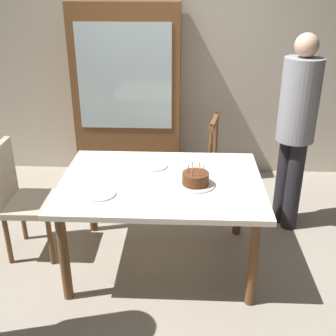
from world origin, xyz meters
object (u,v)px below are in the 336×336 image
object	(u,v)px
plate_near_celebrant	(100,194)
plate_far_side	(154,166)
chair_spindle_back	(194,167)
china_cabinet	(128,96)
birthday_cake	(195,180)
chair_upholstered	(20,194)
dining_table	(161,190)
person_guest	(296,123)

from	to	relation	value
plate_near_celebrant	plate_far_side	size ratio (longest dim) A/B	1.00
chair_spindle_back	china_cabinet	size ratio (longest dim) A/B	0.50
birthday_cake	china_cabinet	bearing A→B (deg)	113.04
birthday_cake	chair_upholstered	size ratio (longest dim) A/B	0.29
dining_table	chair_spindle_back	world-z (taller)	chair_spindle_back
plate_far_side	chair_spindle_back	size ratio (longest dim) A/B	0.23
birthday_cake	chair_spindle_back	xyz separation A→B (m)	(0.01, 0.93, -0.32)
plate_near_celebrant	chair_spindle_back	world-z (taller)	chair_spindle_back
plate_near_celebrant	chair_spindle_back	distance (m)	1.33
dining_table	chair_spindle_back	distance (m)	0.92
birthday_cake	plate_far_side	size ratio (longest dim) A/B	1.27
chair_spindle_back	chair_upholstered	size ratio (longest dim) A/B	1.00
dining_table	chair_spindle_back	xyz separation A→B (m)	(0.26, 0.86, -0.19)
chair_spindle_back	dining_table	bearing A→B (deg)	-106.98
dining_table	person_guest	size ratio (longest dim) A/B	0.87
birthday_cake	china_cabinet	distance (m)	1.78
dining_table	person_guest	bearing A→B (deg)	29.91
person_guest	chair_upholstered	bearing A→B (deg)	-166.63
china_cabinet	birthday_cake	bearing A→B (deg)	-66.96
plate_near_celebrant	person_guest	world-z (taller)	person_guest
plate_near_celebrant	chair_spindle_back	size ratio (longest dim) A/B	0.23
dining_table	china_cabinet	xyz separation A→B (m)	(-0.44, 1.56, 0.30)
plate_far_side	china_cabinet	distance (m)	1.38
chair_spindle_back	china_cabinet	distance (m)	1.11
plate_near_celebrant	plate_far_side	world-z (taller)	same
dining_table	chair_spindle_back	size ratio (longest dim) A/B	1.57
plate_near_celebrant	dining_table	bearing A→B (deg)	30.89
chair_upholstered	china_cabinet	size ratio (longest dim) A/B	0.50
plate_far_side	person_guest	size ratio (longest dim) A/B	0.13
birthday_cake	plate_far_side	bearing A→B (deg)	135.76
plate_near_celebrant	chair_upholstered	bearing A→B (deg)	154.30
plate_near_celebrant	chair_spindle_back	xyz separation A→B (m)	(0.67, 1.11, -0.28)
dining_table	plate_near_celebrant	size ratio (longest dim) A/B	6.79
dining_table	plate_far_side	size ratio (longest dim) A/B	6.79
dining_table	person_guest	xyz separation A→B (m)	(1.11, 0.64, 0.33)
plate_near_celebrant	chair_upholstered	world-z (taller)	chair_upholstered
plate_near_celebrant	person_guest	xyz separation A→B (m)	(1.52, 0.88, 0.24)
plate_near_celebrant	person_guest	distance (m)	1.77
dining_table	plate_near_celebrant	world-z (taller)	plate_near_celebrant
chair_spindle_back	person_guest	distance (m)	1.02
birthday_cake	chair_spindle_back	distance (m)	0.99
china_cabinet	plate_near_celebrant	bearing A→B (deg)	-89.02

